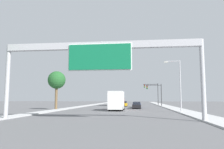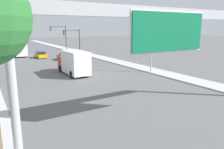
{
  "view_description": "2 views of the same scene",
  "coord_description": "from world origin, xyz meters",
  "px_view_note": "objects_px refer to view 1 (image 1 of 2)",
  "views": [
    {
      "loc": [
        3.76,
        -3.58,
        2.19
      ],
      "look_at": [
        0.0,
        28.39,
        5.69
      ],
      "focal_mm": 35.0,
      "sensor_mm": 36.0,
      "label": 1
    },
    {
      "loc": [
        -11.04,
        6.81,
        6.63
      ],
      "look_at": [
        0.77,
        26.48,
        1.62
      ],
      "focal_mm": 35.0,
      "sensor_mm": 36.0,
      "label": 2
    }
  ],
  "objects_px": {
    "car_far_right": "(137,106)",
    "palm_tree_background": "(57,81)",
    "sign_gantry": "(100,55)",
    "traffic_light_mid_block": "(153,90)",
    "street_lamp_right": "(178,81)",
    "truck_box_secondary": "(117,101)",
    "car_mid_right": "(124,104)",
    "car_near_center": "(137,105)",
    "traffic_light_near_intersection": "(156,91)",
    "truck_box_primary": "(113,100)"
  },
  "relations": [
    {
      "from": "traffic_light_mid_block",
      "to": "street_lamp_right",
      "type": "height_order",
      "value": "street_lamp_right"
    },
    {
      "from": "car_mid_right",
      "to": "truck_box_secondary",
      "type": "distance_m",
      "value": 19.88
    },
    {
      "from": "car_mid_right",
      "to": "street_lamp_right",
      "type": "distance_m",
      "value": 26.68
    },
    {
      "from": "sign_gantry",
      "to": "car_mid_right",
      "type": "bearing_deg",
      "value": 90.0
    },
    {
      "from": "truck_box_primary",
      "to": "traffic_light_near_intersection",
      "type": "bearing_deg",
      "value": -12.35
    },
    {
      "from": "traffic_light_mid_block",
      "to": "truck_box_primary",
      "type": "bearing_deg",
      "value": -149.43
    },
    {
      "from": "truck_box_secondary",
      "to": "traffic_light_mid_block",
      "type": "bearing_deg",
      "value": 74.7
    },
    {
      "from": "car_far_right",
      "to": "palm_tree_background",
      "type": "bearing_deg",
      "value": -155.17
    },
    {
      "from": "truck_box_primary",
      "to": "palm_tree_background",
      "type": "distance_m",
      "value": 25.99
    },
    {
      "from": "traffic_light_near_intersection",
      "to": "palm_tree_background",
      "type": "distance_m",
      "value": 29.84
    },
    {
      "from": "car_far_right",
      "to": "traffic_light_near_intersection",
      "type": "relative_size",
      "value": 0.73
    },
    {
      "from": "truck_box_primary",
      "to": "street_lamp_right",
      "type": "bearing_deg",
      "value": -65.37
    },
    {
      "from": "sign_gantry",
      "to": "car_far_right",
      "type": "relative_size",
      "value": 4.6
    },
    {
      "from": "truck_box_primary",
      "to": "car_near_center",
      "type": "bearing_deg",
      "value": -57.22
    },
    {
      "from": "traffic_light_mid_block",
      "to": "car_near_center",
      "type": "bearing_deg",
      "value": -106.39
    },
    {
      "from": "car_near_center",
      "to": "palm_tree_background",
      "type": "relative_size",
      "value": 0.64
    },
    {
      "from": "truck_box_primary",
      "to": "truck_box_secondary",
      "type": "height_order",
      "value": "truck_box_primary"
    },
    {
      "from": "car_near_center",
      "to": "car_mid_right",
      "type": "bearing_deg",
      "value": 121.5
    },
    {
      "from": "truck_box_primary",
      "to": "traffic_light_mid_block",
      "type": "height_order",
      "value": "traffic_light_mid_block"
    },
    {
      "from": "car_mid_right",
      "to": "traffic_light_mid_block",
      "type": "xyz_separation_m",
      "value": [
        8.84,
        12.45,
        4.02
      ]
    },
    {
      "from": "sign_gantry",
      "to": "traffic_light_near_intersection",
      "type": "distance_m",
      "value": 41.13
    },
    {
      "from": "car_far_right",
      "to": "car_mid_right",
      "type": "height_order",
      "value": "car_mid_right"
    },
    {
      "from": "car_far_right",
      "to": "traffic_light_mid_block",
      "type": "height_order",
      "value": "traffic_light_mid_block"
    },
    {
      "from": "sign_gantry",
      "to": "truck_box_primary",
      "type": "height_order",
      "value": "sign_gantry"
    },
    {
      "from": "truck_box_secondary",
      "to": "traffic_light_mid_block",
      "type": "xyz_separation_m",
      "value": [
        8.84,
        32.31,
        2.97
      ]
    },
    {
      "from": "car_near_center",
      "to": "truck_box_primary",
      "type": "bearing_deg",
      "value": 122.78
    },
    {
      "from": "palm_tree_background",
      "to": "car_near_center",
      "type": "bearing_deg",
      "value": 42.03
    },
    {
      "from": "sign_gantry",
      "to": "truck_box_primary",
      "type": "relative_size",
      "value": 2.7
    },
    {
      "from": "street_lamp_right",
      "to": "truck_box_secondary",
      "type": "bearing_deg",
      "value": 155.79
    },
    {
      "from": "car_near_center",
      "to": "traffic_light_mid_block",
      "type": "relative_size",
      "value": 0.68
    },
    {
      "from": "car_near_center",
      "to": "traffic_light_near_intersection",
      "type": "xyz_separation_m",
      "value": [
        5.38,
        8.16,
        3.46
      ]
    },
    {
      "from": "car_near_center",
      "to": "street_lamp_right",
      "type": "distance_m",
      "value": 20.2
    },
    {
      "from": "car_near_center",
      "to": "palm_tree_background",
      "type": "xyz_separation_m",
      "value": [
        -15.04,
        -13.56,
        4.89
      ]
    },
    {
      "from": "palm_tree_background",
      "to": "car_mid_right",
      "type": "bearing_deg",
      "value": 59.08
    },
    {
      "from": "traffic_light_mid_block",
      "to": "street_lamp_right",
      "type": "xyz_separation_m",
      "value": [
        1.2,
        -36.82,
        0.12
      ]
    },
    {
      "from": "truck_box_primary",
      "to": "street_lamp_right",
      "type": "distance_m",
      "value": 32.62
    },
    {
      "from": "truck_box_secondary",
      "to": "car_near_center",
      "type": "bearing_deg",
      "value": 76.1
    },
    {
      "from": "sign_gantry",
      "to": "traffic_light_mid_block",
      "type": "bearing_deg",
      "value": 79.99
    },
    {
      "from": "sign_gantry",
      "to": "car_far_right",
      "type": "xyz_separation_m",
      "value": [
        3.5,
        25.33,
        -5.86
      ]
    },
    {
      "from": "car_mid_right",
      "to": "traffic_light_mid_block",
      "type": "relative_size",
      "value": 0.66
    },
    {
      "from": "truck_box_secondary",
      "to": "traffic_light_near_intersection",
      "type": "relative_size",
      "value": 1.17
    },
    {
      "from": "truck_box_primary",
      "to": "palm_tree_background",
      "type": "xyz_separation_m",
      "value": [
        -8.04,
        -24.43,
        3.74
      ]
    },
    {
      "from": "traffic_light_near_intersection",
      "to": "street_lamp_right",
      "type": "distance_m",
      "value": 26.85
    },
    {
      "from": "traffic_light_mid_block",
      "to": "traffic_light_near_intersection",
      "type": "bearing_deg",
      "value": -89.79
    },
    {
      "from": "car_far_right",
      "to": "street_lamp_right",
      "type": "bearing_deg",
      "value": -61.54
    },
    {
      "from": "traffic_light_near_intersection",
      "to": "car_near_center",
      "type": "bearing_deg",
      "value": -123.38
    },
    {
      "from": "car_mid_right",
      "to": "palm_tree_background",
      "type": "bearing_deg",
      "value": -120.92
    },
    {
      "from": "street_lamp_right",
      "to": "car_near_center",
      "type": "bearing_deg",
      "value": 109.31
    },
    {
      "from": "palm_tree_background",
      "to": "sign_gantry",
      "type": "bearing_deg",
      "value": -57.85
    },
    {
      "from": "traffic_light_near_intersection",
      "to": "street_lamp_right",
      "type": "xyz_separation_m",
      "value": [
        1.16,
        -26.82,
        0.7
      ]
    }
  ]
}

